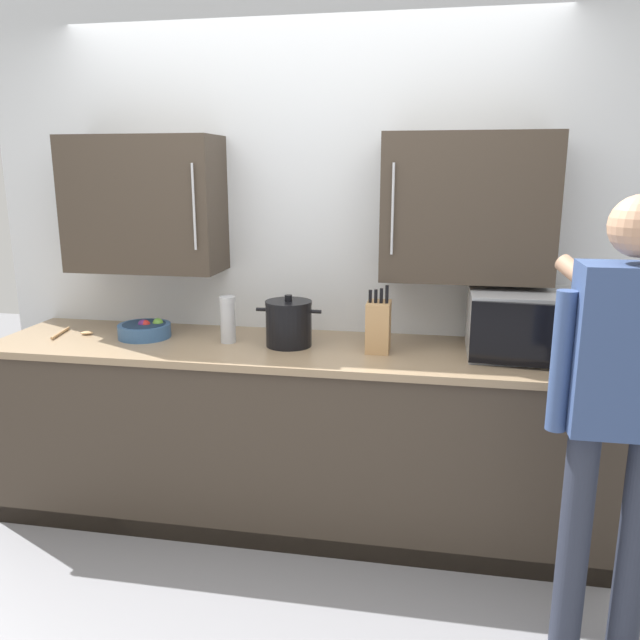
{
  "coord_description": "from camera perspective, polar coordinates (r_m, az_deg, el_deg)",
  "views": [
    {
      "loc": [
        0.67,
        -2.05,
        1.77
      ],
      "look_at": [
        0.15,
        0.8,
        1.08
      ],
      "focal_mm": 35.4,
      "sensor_mm": 36.0,
      "label": 1
    }
  ],
  "objects": [
    {
      "name": "thermos_flask",
      "position": [
        3.16,
        -8.34,
        0.06
      ],
      "size": [
        0.08,
        0.08,
        0.23
      ],
      "color": "#B7BABF",
      "rests_on": "counter_unit"
    },
    {
      "name": "fruit_bowl",
      "position": [
        3.36,
        -15.57,
        -0.84
      ],
      "size": [
        0.27,
        0.27,
        0.1
      ],
      "color": "#335684",
      "rests_on": "counter_unit"
    },
    {
      "name": "microwave_oven",
      "position": [
        3.05,
        17.58,
        -0.33
      ],
      "size": [
        0.5,
        0.44,
        0.3
      ],
      "color": "#B7BABF",
      "rests_on": "counter_unit"
    },
    {
      "name": "counter_unit",
      "position": [
        3.25,
        -2.49,
        -10.28
      ],
      "size": [
        3.01,
        0.7,
        0.93
      ],
      "color": "#3D3328",
      "rests_on": "ground_plane"
    },
    {
      "name": "back_wall_tiled",
      "position": [
        3.32,
        -1.38,
        7.65
      ],
      "size": [
        3.44,
        0.44,
        2.75
      ],
      "color": "silver",
      "rests_on": "ground_plane"
    },
    {
      "name": "stock_pot",
      "position": [
        3.08,
        -2.85,
        -0.29
      ],
      "size": [
        0.32,
        0.23,
        0.25
      ],
      "color": "black",
      "rests_on": "counter_unit"
    },
    {
      "name": "ground_plane",
      "position": [
        2.79,
        -6.68,
        -26.01
      ],
      "size": [
        9.72,
        9.72,
        0.0
      ],
      "primitive_type": "plane",
      "color": "gray"
    },
    {
      "name": "wooden_spoon",
      "position": [
        3.54,
        -21.35,
        -1.09
      ],
      "size": [
        0.2,
        0.22,
        0.02
      ],
      "color": "tan",
      "rests_on": "counter_unit"
    },
    {
      "name": "knife_block",
      "position": [
        2.99,
        5.29,
        -0.55
      ],
      "size": [
        0.11,
        0.15,
        0.32
      ],
      "color": "tan",
      "rests_on": "counter_unit"
    },
    {
      "name": "person_figure",
      "position": [
        2.36,
        25.35,
        -6.41
      ],
      "size": [
        0.44,
        0.58,
        1.7
      ],
      "color": "#282D3D",
      "rests_on": "ground_plane"
    }
  ]
}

